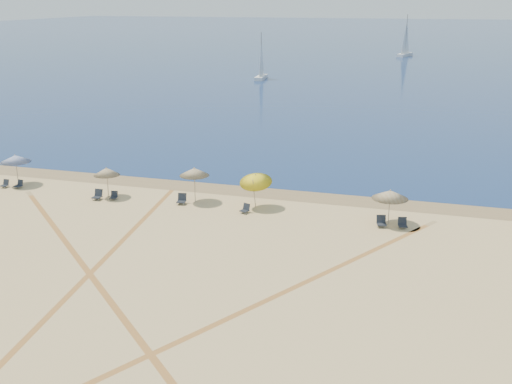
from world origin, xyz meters
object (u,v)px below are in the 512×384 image
at_px(chair_3, 114,196).
at_px(chair_6, 381,222).
at_px(umbrella_1, 107,172).
at_px(chair_5, 245,209).
at_px(umbrella_2, 194,172).
at_px(chair_1, 19,184).
at_px(umbrella_4, 390,195).
at_px(umbrella_3, 256,179).
at_px(chair_7, 403,223).
at_px(umbrella_0, 15,159).
at_px(chair_0, 5,184).
at_px(chair_4, 182,199).
at_px(sailboat_1, 406,44).
at_px(chair_2, 98,195).
at_px(sailboat_2, 261,65).

distance_m(chair_3, chair_6, 19.17).
bearing_deg(umbrella_1, chair_5, -2.93).
height_order(umbrella_2, chair_1, umbrella_2).
height_order(umbrella_1, chair_6, umbrella_1).
bearing_deg(chair_1, umbrella_4, 10.29).
distance_m(umbrella_3, chair_7, 10.30).
distance_m(umbrella_0, umbrella_4, 28.58).
distance_m(chair_0, chair_4, 14.67).
xyz_separation_m(chair_6, sailboat_1, (-3.88, 120.40, 2.74)).
height_order(chair_0, chair_3, chair_0).
xyz_separation_m(chair_2, chair_5, (11.17, 0.20, -0.05)).
height_order(chair_0, chair_2, chair_2).
relative_size(umbrella_2, umbrella_4, 1.10).
distance_m(umbrella_1, chair_7, 21.25).
bearing_deg(sailboat_2, chair_0, -95.47).
bearing_deg(chair_2, umbrella_0, 169.64).
height_order(umbrella_0, sailboat_1, sailboat_1).
relative_size(umbrella_4, sailboat_1, 0.23).
distance_m(umbrella_3, chair_2, 11.78).
relative_size(umbrella_0, umbrella_4, 1.05).
distance_m(umbrella_1, chair_5, 10.86).
relative_size(umbrella_0, chair_0, 3.94).
relative_size(umbrella_4, chair_7, 3.13).
bearing_deg(chair_0, umbrella_4, 4.85).
bearing_deg(chair_4, umbrella_0, 167.87).
xyz_separation_m(umbrella_0, sailboat_2, (1.46, 66.72, 0.38)).
distance_m(chair_2, chair_5, 11.17).
bearing_deg(umbrella_0, chair_0, -121.65).
bearing_deg(umbrella_2, umbrella_4, -3.00).
bearing_deg(umbrella_0, umbrella_2, -0.22).
xyz_separation_m(umbrella_3, chair_1, (-18.81, -0.56, -1.84)).
xyz_separation_m(chair_4, chair_7, (15.36, -0.53, -0.03)).
height_order(chair_3, chair_4, chair_4).
height_order(chair_7, sailboat_1, sailboat_1).
distance_m(umbrella_4, chair_2, 20.79).
height_order(chair_0, chair_6, chair_6).
distance_m(umbrella_2, sailboat_1, 119.44).
relative_size(chair_1, chair_5, 0.91).
xyz_separation_m(umbrella_0, chair_6, (28.17, -1.39, -1.79)).
bearing_deg(umbrella_1, umbrella_3, 3.21).
distance_m(chair_3, sailboat_2, 68.37).
bearing_deg(chair_6, chair_4, 163.92).
relative_size(chair_2, chair_4, 0.91).
xyz_separation_m(chair_4, sailboat_1, (10.16, 119.76, 2.73)).
bearing_deg(chair_6, chair_0, 165.50).
height_order(umbrella_2, chair_5, umbrella_2).
xyz_separation_m(umbrella_1, chair_7, (21.18, -0.51, -1.63)).
height_order(chair_2, chair_7, chair_2).
bearing_deg(umbrella_4, sailboat_1, 92.04).
relative_size(umbrella_1, chair_0, 3.66).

